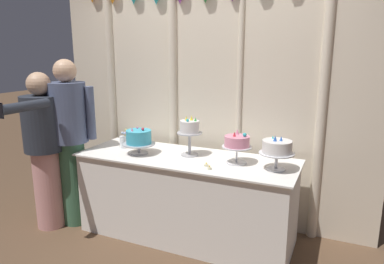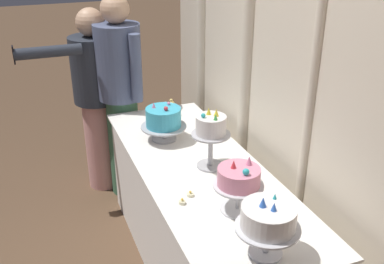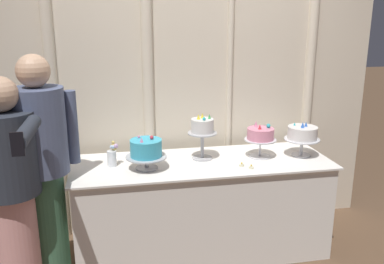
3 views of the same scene
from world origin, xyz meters
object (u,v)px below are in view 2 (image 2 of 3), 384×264
Objects in this scene: cake_display_leftmost at (163,119)px; cake_display_rightmost at (268,220)px; cake_table at (200,221)px; guest_man_pink_jacket at (121,92)px; cake_display_midleft at (211,130)px; flower_vase at (168,112)px; tealight_near_left at (182,202)px; cake_display_midright at (239,180)px; tealight_far_left at (190,194)px; guest_man_dark_suit at (96,96)px.

cake_display_leftmost is 1.28m from cake_display_rightmost.
cake_table is at bearing 178.33° from cake_display_rightmost.
guest_man_pink_jacket is (-1.16, -0.21, 0.51)m from cake_table.
guest_man_pink_jacket is at bearing -169.77° from cake_table.
cake_display_midleft reaches higher than flower_vase.
cake_table is 0.57m from tealight_near_left.
flower_vase is at bearing 165.34° from tealight_near_left.
tealight_far_left is (-0.21, -0.18, -0.17)m from cake_display_midright.
cake_display_midleft is 0.48m from cake_display_midright.
tealight_near_left is (-0.16, -0.24, -0.17)m from cake_display_midright.
cake_display_rightmost is at bearing -6.00° from cake_display_midleft.
cake_table is 56.23× the size of tealight_near_left.
cake_table is at bearing 144.23° from tealight_near_left.
cake_table is 7.02× the size of cake_display_midright.
cake_display_rightmost is 0.18× the size of guest_man_pink_jacket.
cake_display_midright is 0.99× the size of cake_display_rightmost.
cake_display_midright reaches higher than tealight_far_left.
cake_display_rightmost is 0.60m from tealight_far_left.
cake_table is 1.22× the size of guest_man_pink_jacket.
cake_display_rightmost reaches higher than cake_display_midright.
cake_display_leftmost is 0.20× the size of guest_man_dark_suit.
guest_man_dark_suit is at bearing -175.03° from tealight_near_left.
cake_table is 5.44× the size of cake_display_midleft.
cake_display_midright is (0.48, 0.01, 0.57)m from cake_table.
cake_display_rightmost is at bearing -1.67° from cake_table.
cake_display_rightmost reaches higher than tealight_near_left.
cake_display_leftmost is at bearing -24.98° from flower_vase.
tealight_near_left is at bearing -157.27° from cake_display_rightmost.
cake_display_midleft is 0.24× the size of guest_man_dark_suit.
tealight_far_left is at bearing -139.65° from cake_display_midright.
flower_vase is 5.33× the size of tealight_near_left.
flower_vase is 0.53m from guest_man_pink_jacket.
tealight_near_left is at bearing -51.04° from tealight_far_left.
tealight_near_left is at bearing -0.91° from guest_man_pink_jacket.
cake_display_leftmost is 1.05× the size of cake_display_rightmost.
guest_man_dark_suit is (-1.61, -0.21, 0.04)m from tealight_far_left.
cake_display_midleft is at bearing 136.62° from tealight_near_left.
tealight_far_left is 1.44m from guest_man_pink_jacket.
flower_vase is 5.02× the size of tealight_far_left.
cake_display_midleft is at bearing 173.73° from cake_display_midright.
guest_man_dark_suit is at bearing -164.23° from cake_table.
cake_display_midleft is 1.28× the size of cake_display_rightmost.
guest_man_pink_jacket reaches higher than guest_man_dark_suit.
cake_display_midleft is 0.82m from cake_display_rightmost.
cake_display_rightmost is 8.09× the size of tealight_near_left.
cake_table is at bearing -178.81° from cake_display_midright.
flower_vase is 0.12× the size of guest_man_pink_jacket.
guest_man_dark_suit is at bearing -136.43° from guest_man_pink_jacket.
cake_display_rightmost is at bearing -2.15° from flower_vase.
cake_display_midright reaches higher than cake_display_leftmost.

